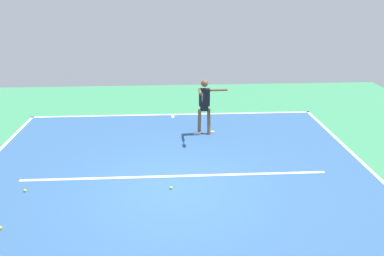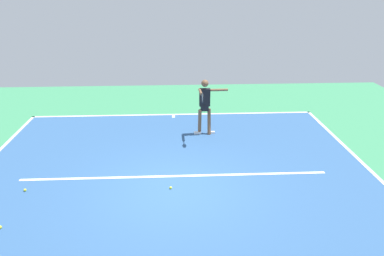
{
  "view_description": "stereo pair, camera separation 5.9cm",
  "coord_description": "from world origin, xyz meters",
  "px_view_note": "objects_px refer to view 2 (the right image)",
  "views": [
    {
      "loc": [
        0.08,
        8.17,
        4.73
      ],
      "look_at": [
        -0.5,
        -1.8,
        0.9
      ],
      "focal_mm": 35.9,
      "sensor_mm": 36.0,
      "label": 1
    },
    {
      "loc": [
        0.03,
        8.18,
        4.73
      ],
      "look_at": [
        -0.5,
        -1.8,
        0.9
      ],
      "focal_mm": 35.9,
      "sensor_mm": 36.0,
      "label": 2
    }
  ],
  "objects_px": {
    "tennis_ball_near_player": "(171,188)",
    "tennis_ball_centre_court": "(0,227)",
    "tennis_player": "(205,103)",
    "tennis_ball_far_corner": "(25,190)"
  },
  "relations": [
    {
      "from": "tennis_ball_near_player",
      "to": "tennis_ball_centre_court",
      "type": "bearing_deg",
      "value": 22.21
    },
    {
      "from": "tennis_player",
      "to": "tennis_ball_far_corner",
      "type": "height_order",
      "value": "tennis_player"
    },
    {
      "from": "tennis_ball_near_player",
      "to": "tennis_ball_centre_court",
      "type": "distance_m",
      "value": 3.76
    },
    {
      "from": "tennis_ball_near_player",
      "to": "tennis_ball_centre_court",
      "type": "height_order",
      "value": "same"
    },
    {
      "from": "tennis_ball_far_corner",
      "to": "tennis_ball_near_player",
      "type": "distance_m",
      "value": 3.5
    },
    {
      "from": "tennis_ball_far_corner",
      "to": "tennis_ball_centre_court",
      "type": "distance_m",
      "value": 1.49
    },
    {
      "from": "tennis_ball_far_corner",
      "to": "tennis_ball_centre_court",
      "type": "xyz_separation_m",
      "value": [
        -0.02,
        1.49,
        0.0
      ]
    },
    {
      "from": "tennis_player",
      "to": "tennis_ball_centre_court",
      "type": "relative_size",
      "value": 27.87
    },
    {
      "from": "tennis_ball_far_corner",
      "to": "tennis_ball_near_player",
      "type": "relative_size",
      "value": 1.0
    },
    {
      "from": "tennis_ball_centre_court",
      "to": "tennis_player",
      "type": "bearing_deg",
      "value": -132.94
    }
  ]
}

